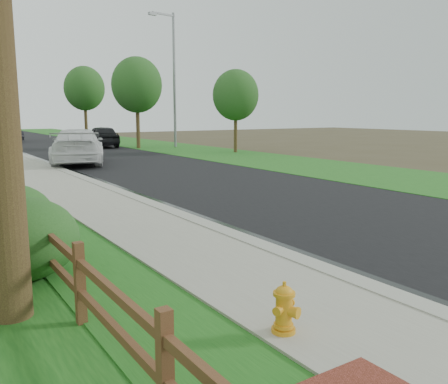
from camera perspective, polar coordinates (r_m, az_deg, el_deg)
road at (r=39.25m, az=-18.74°, el=5.12°), size 8.00×90.00×0.02m
curb at (r=38.42m, az=-24.82°, el=4.74°), size 0.40×90.00×0.12m
wet_gutter at (r=38.47m, az=-24.30°, el=4.72°), size 0.50×90.00×0.00m
verge_far at (r=41.51m, az=-9.45°, el=5.72°), size 6.00×90.00×0.04m
ranch_fence at (r=9.67m, az=-23.01°, el=-3.54°), size 0.12×16.92×1.10m
fire_hydrant at (r=5.80m, az=7.26°, el=-13.81°), size 0.41×0.34×0.63m
white_suv at (r=26.08m, az=-17.18°, el=5.26°), size 4.41×6.78×1.83m
dark_car_mid at (r=38.51m, az=-14.47°, el=6.50°), size 2.52×5.08×1.66m
dark_car_far at (r=48.64m, az=-24.82°, el=6.48°), size 2.47×5.14×1.63m
streetlight at (r=37.44m, az=-6.25°, el=14.11°), size 2.32×0.63×10.08m
boulder at (r=9.42m, az=-24.42°, el=-5.37°), size 1.43×1.27×0.79m
shrub_b at (r=10.04m, az=-25.17°, el=-2.88°), size 2.05×2.05×1.36m
shrub_c at (r=8.32m, az=-23.39°, el=-5.21°), size 1.94×1.94×1.35m
tree_near_right at (r=32.07m, az=1.42°, el=11.57°), size 3.07×3.07×5.52m
tree_mid_right at (r=36.42m, az=-10.45°, el=12.54°), size 3.73×3.73×6.76m
tree_far_right at (r=48.74m, az=-16.45°, el=11.85°), size 3.86×3.86×7.12m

